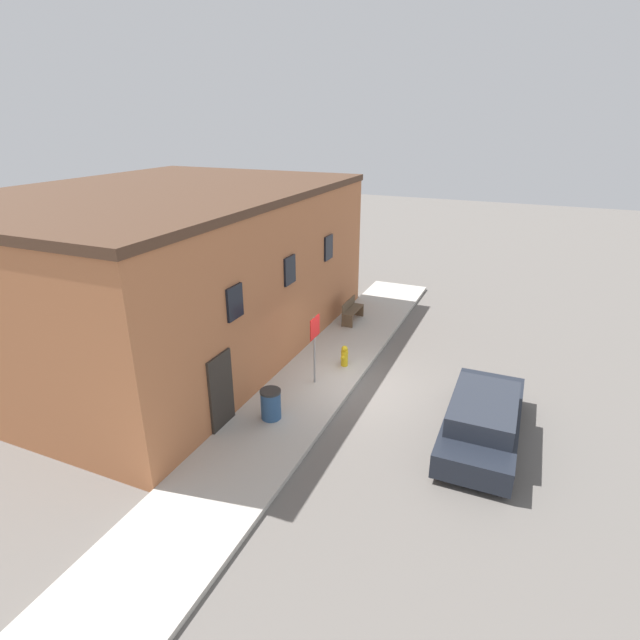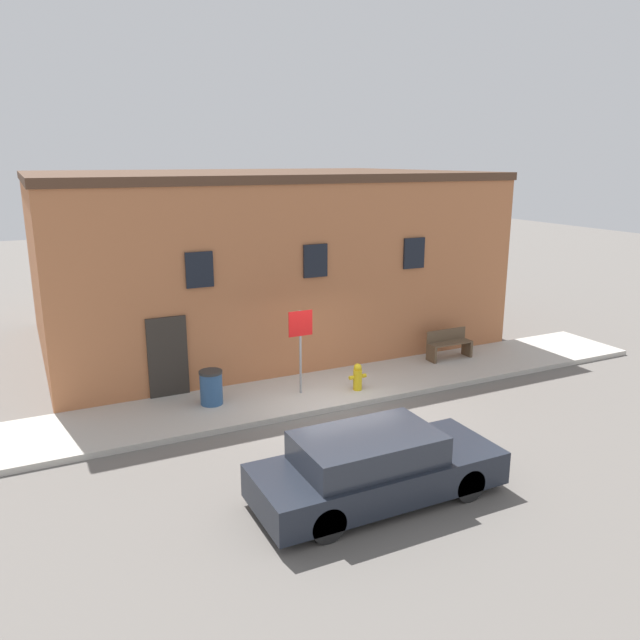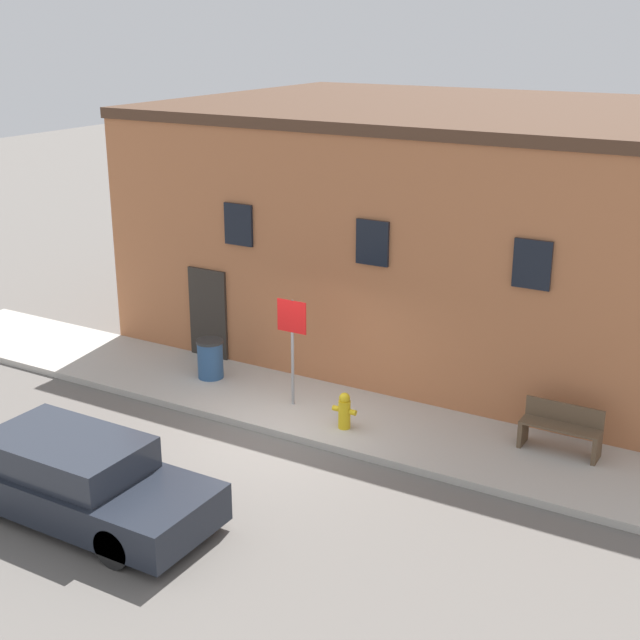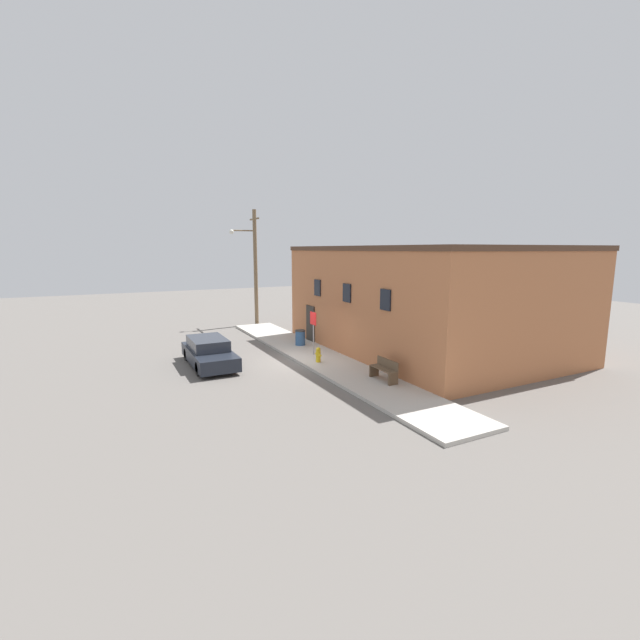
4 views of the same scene
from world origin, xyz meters
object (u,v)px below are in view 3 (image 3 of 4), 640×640
object	(u,v)px
trash_bin	(210,359)
parked_car	(76,479)
fire_hydrant	(344,411)
bench	(561,429)
stop_sign	(292,333)

from	to	relation	value
trash_bin	parked_car	size ratio (longest dim) A/B	0.19
fire_hydrant	bench	distance (m)	3.94
trash_bin	parked_car	world-z (taller)	parked_car
fire_hydrant	trash_bin	distance (m)	3.77
fire_hydrant	stop_sign	size ratio (longest dim) A/B	0.33
trash_bin	bench	bearing A→B (deg)	2.83
stop_sign	trash_bin	xyz separation A→B (m)	(-2.27, 0.30, -1.09)
bench	parked_car	distance (m)	8.33
fire_hydrant	parked_car	bearing A→B (deg)	-116.01
fire_hydrant	parked_car	size ratio (longest dim) A/B	0.16
fire_hydrant	bench	size ratio (longest dim) A/B	0.51
bench	parked_car	bearing A→B (deg)	-136.45
fire_hydrant	parked_car	xyz separation A→B (m)	(-2.26, -4.63, 0.13)
stop_sign	bench	world-z (taller)	stop_sign
stop_sign	parked_car	distance (m)	5.24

